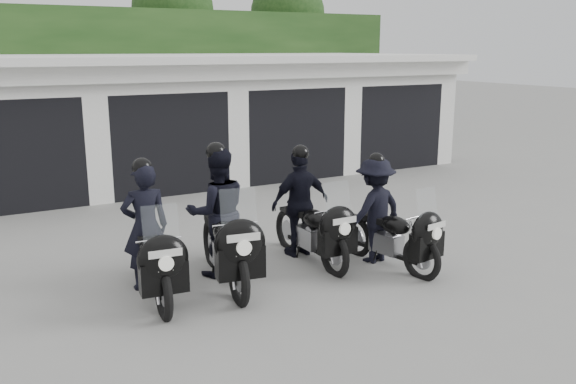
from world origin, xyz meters
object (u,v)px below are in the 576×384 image
police_bike_b (221,222)px  police_bike_c (306,210)px  police_bike_a (150,242)px  police_bike_d (382,216)px

police_bike_b → police_bike_c: 1.47m
police_bike_a → police_bike_c: bearing=12.2°
police_bike_c → police_bike_a: bearing=-173.6°
police_bike_b → police_bike_d: size_ratio=1.15×
police_bike_c → police_bike_d: size_ratio=1.05×
police_bike_d → police_bike_a: bearing=162.8°
police_bike_a → police_bike_d: (3.34, -0.44, 0.00)m
police_bike_a → police_bike_b: bearing=11.4°
police_bike_b → police_bike_c: bearing=16.1°
police_bike_c → police_bike_d: police_bike_c is taller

